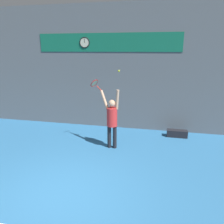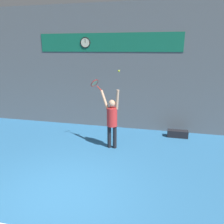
# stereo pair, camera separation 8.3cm
# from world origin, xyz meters

# --- Properties ---
(ground_plane) EXTENTS (18.00, 18.00, 0.00)m
(ground_plane) POSITION_xyz_m (0.00, 0.00, 0.00)
(ground_plane) COLOR teal
(back_wall) EXTENTS (18.00, 0.10, 5.00)m
(back_wall) POSITION_xyz_m (0.00, 5.00, 2.50)
(back_wall) COLOR slate
(back_wall) RESTS_ON ground_plane
(sponsor_banner) EXTENTS (5.78, 0.02, 0.72)m
(sponsor_banner) POSITION_xyz_m (0.00, 4.94, 3.53)
(sponsor_banner) COLOR #146B4C
(scoreboard_clock) EXTENTS (0.43, 0.04, 0.43)m
(scoreboard_clock) POSITION_xyz_m (-0.94, 4.92, 3.53)
(scoreboard_clock) COLOR beige
(tennis_player) EXTENTS (0.74, 0.44, 2.04)m
(tennis_player) POSITION_xyz_m (0.63, 2.90, 1.06)
(tennis_player) COLOR black
(tennis_player) RESTS_ON ground_plane
(tennis_racket) EXTENTS (0.45, 0.37, 0.37)m
(tennis_racket) POSITION_xyz_m (-0.04, 3.24, 2.15)
(tennis_racket) COLOR red
(tennis_ball) EXTENTS (0.06, 0.06, 0.06)m
(tennis_ball) POSITION_xyz_m (0.86, 2.88, 2.63)
(tennis_ball) COLOR #CCDB2D
(equipment_bag) EXTENTS (0.77, 0.27, 0.27)m
(equipment_bag) POSITION_xyz_m (2.90, 4.37, 0.14)
(equipment_bag) COLOR black
(equipment_bag) RESTS_ON ground_plane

